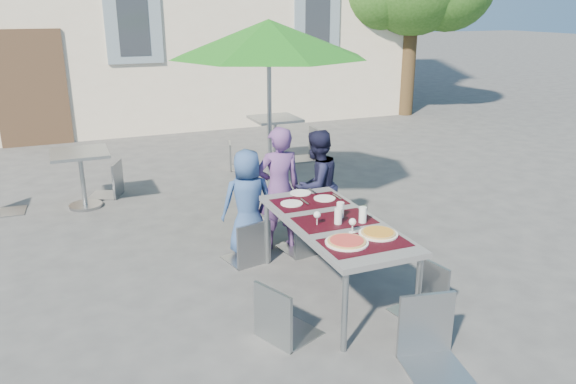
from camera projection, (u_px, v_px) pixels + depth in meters
name	position (u px, v px, depth m)	size (l,w,h in m)	color
ground	(267.00, 302.00, 5.21)	(90.00, 90.00, 0.00)	#3E3E41
dining_table	(334.00, 226.00, 5.13)	(0.80, 1.85, 0.76)	#48494E
pizza_near_left	(347.00, 242.00, 4.61)	(0.36, 0.36, 0.03)	white
pizza_near_right	(378.00, 233.00, 4.79)	(0.34, 0.34, 0.03)	white
glassware	(345.00, 215.00, 5.03)	(0.47, 0.43, 0.15)	silver
place_settings	(306.00, 198.00, 5.68)	(0.63, 0.49, 0.01)	white
child_0	(248.00, 202.00, 6.09)	(0.57, 0.37, 1.17)	#2D497D
child_1	(279.00, 189.00, 6.18)	(0.51, 0.33, 1.39)	#5A3772
child_2	(316.00, 185.00, 6.45)	(0.63, 0.36, 1.29)	black
chair_0	(249.00, 216.00, 5.83)	(0.48, 0.48, 0.91)	gray
chair_1	(307.00, 203.00, 6.06)	(0.51, 0.51, 1.00)	gray
chair_2	(345.00, 201.00, 6.09)	(0.54, 0.55, 1.01)	gray
chair_3	(281.00, 279.00, 4.46)	(0.55, 0.55, 0.94)	#939A9F
chair_4	(427.00, 261.00, 4.91)	(0.44, 0.44, 0.85)	gray
chair_5	(435.00, 293.00, 4.14)	(0.53, 0.53, 1.02)	#92979D
patio_umbrella	(269.00, 40.00, 6.80)	(2.47, 2.47, 2.46)	#929498
cafe_table_0	(81.00, 169.00, 7.48)	(0.73, 0.73, 0.78)	#929498
bg_chair_r_0	(109.00, 158.00, 7.93)	(0.56, 0.55, 0.95)	gray
cafe_table_1	(275.00, 131.00, 9.51)	(0.76, 0.76, 0.82)	#929498
bg_chair_l_1	(235.00, 140.00, 9.29)	(0.47, 0.46, 0.85)	gray
bg_chair_r_1	(308.00, 125.00, 9.85)	(0.51, 0.51, 1.05)	gray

